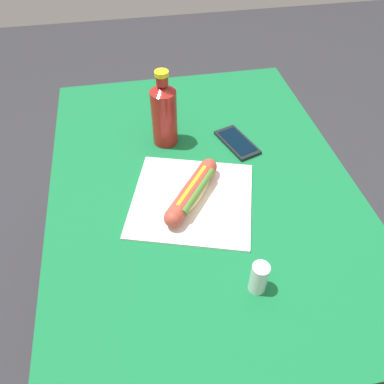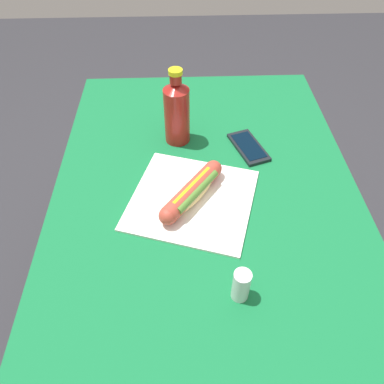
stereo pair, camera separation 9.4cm
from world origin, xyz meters
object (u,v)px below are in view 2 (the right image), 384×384
hot_dog (192,191)px  cell_phone (248,147)px  soda_bottle (177,111)px  salt_shaker (241,285)px

hot_dog → cell_phone: bearing=139.2°
soda_bottle → cell_phone: bearing=76.1°
hot_dog → cell_phone: 0.26m
hot_dog → soda_bottle: soda_bottle is taller
soda_bottle → salt_shaker: (0.52, 0.12, -0.06)m
soda_bottle → hot_dog: bearing=7.7°
cell_phone → salt_shaker: 0.48m
cell_phone → salt_shaker: salt_shaker is taller
hot_dog → salt_shaker: bearing=17.8°
soda_bottle → salt_shaker: soda_bottle is taller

